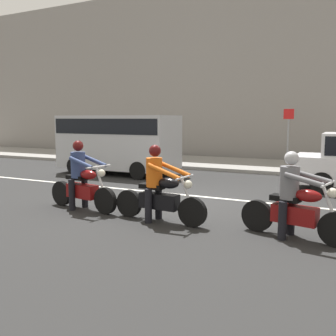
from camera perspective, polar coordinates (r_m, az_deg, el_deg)
name	(u,v)px	position (r m, az deg, el deg)	size (l,w,h in m)	color
ground_plane	(183,203)	(9.71, 2.31, -5.26)	(80.00, 80.00, 0.00)	#262626
sidewalk_slab	(256,165)	(17.22, 13.16, 0.41)	(40.00, 4.40, 0.14)	gray
building_facade	(274,70)	(20.57, 15.77, 14.14)	(40.00, 1.40, 9.22)	gray
lane_marking_stripe	(210,197)	(10.38, 6.44, -4.45)	(18.00, 0.14, 0.01)	silver
motorcycle_with_rider_gray	(294,203)	(7.10, 18.59, -5.09)	(2.02, 0.80, 1.58)	black
motorcycle_with_rider_denim_blue	(82,182)	(9.11, -12.95, -2.02)	(2.10, 0.74, 1.64)	black
motorcycle_with_rider_orange_stripe	(159,191)	(7.83, -1.42, -3.46)	(2.15, 0.70, 1.61)	black
parked_van_silver	(118,140)	(14.72, -7.58, 4.20)	(4.59, 1.96, 2.26)	#B2B5BA
street_sign_post	(288,130)	(17.48, 17.75, 5.47)	(0.44, 0.08, 2.45)	gray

